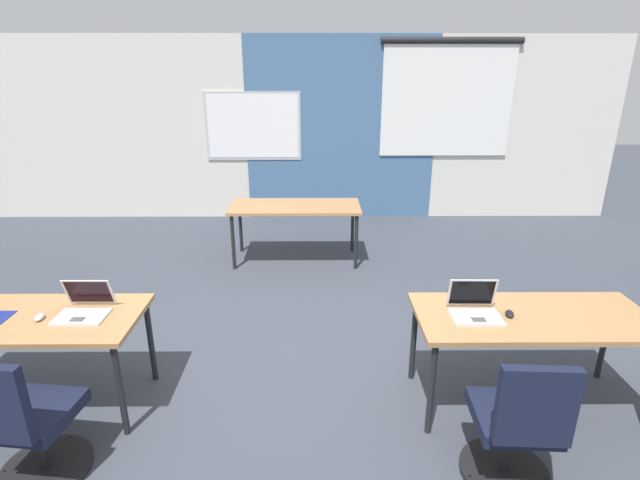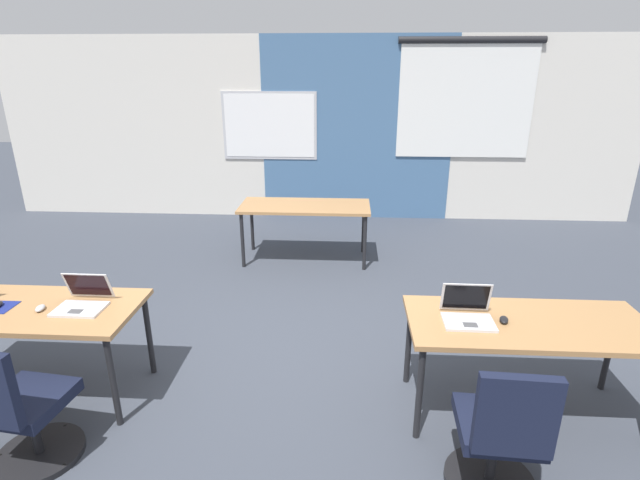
% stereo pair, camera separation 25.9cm
% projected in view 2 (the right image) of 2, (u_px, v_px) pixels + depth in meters
% --- Properties ---
extents(ground_plane, '(24.00, 24.00, 0.00)m').
position_uv_depth(ground_plane, '(283.00, 355.00, 4.08)').
color(ground_plane, '#383D47').
extents(back_wall_assembly, '(10.00, 0.27, 2.80)m').
position_uv_depth(back_wall_assembly, '(318.00, 129.00, 7.54)').
color(back_wall_assembly, silver).
rests_on(back_wall_assembly, ground).
extents(desk_near_left, '(1.60, 0.70, 0.72)m').
position_uv_depth(desk_near_left, '(25.00, 315.00, 3.39)').
color(desk_near_left, '#A37547').
rests_on(desk_near_left, ground).
extents(desk_near_right, '(1.60, 0.70, 0.72)m').
position_uv_depth(desk_near_right, '(528.00, 330.00, 3.20)').
color(desk_near_right, '#A37547').
rests_on(desk_near_right, ground).
extents(desk_far_center, '(1.60, 0.70, 0.72)m').
position_uv_depth(desk_far_center, '(305.00, 210.00, 5.92)').
color(desk_far_center, '#A37547').
rests_on(desk_far_center, ground).
extents(laptop_near_left_inner, '(0.33, 0.31, 0.23)m').
position_uv_depth(laptop_near_left_inner, '(83.00, 301.00, 3.36)').
color(laptop_near_left_inner, silver).
rests_on(laptop_near_left_inner, desk_near_left).
extents(mouse_near_left_inner, '(0.07, 0.11, 0.03)m').
position_uv_depth(mouse_near_left_inner, '(40.00, 308.00, 3.32)').
color(mouse_near_left_inner, '#B2B2B7').
rests_on(mouse_near_left_inner, desk_near_left).
extents(chair_near_left_inner, '(0.52, 0.56, 0.92)m').
position_uv_depth(chair_near_left_inner, '(20.00, 415.00, 2.82)').
color(chair_near_left_inner, black).
rests_on(chair_near_left_inner, ground).
extents(laptop_near_right_inner, '(0.33, 0.29, 0.23)m').
position_uv_depth(laptop_near_right_inner, '(468.00, 313.00, 3.18)').
color(laptop_near_right_inner, silver).
rests_on(laptop_near_right_inner, desk_near_right).
extents(mouse_near_right_inner, '(0.08, 0.11, 0.03)m').
position_uv_depth(mouse_near_right_inner, '(504.00, 320.00, 3.17)').
color(mouse_near_right_inner, black).
rests_on(mouse_near_right_inner, desk_near_right).
extents(chair_near_right_inner, '(0.52, 0.55, 0.92)m').
position_uv_depth(chair_near_right_inner, '(499.00, 441.00, 2.63)').
color(chair_near_right_inner, black).
rests_on(chair_near_right_inner, ground).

